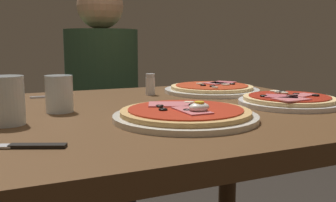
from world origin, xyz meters
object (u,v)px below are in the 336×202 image
object	(u,v)px
dining_table	(153,156)
pizza_foreground	(186,114)
pizza_across_left	(289,100)
fork	(13,99)
salt_shaker	(150,84)
water_glass_near	(7,104)
knife	(14,146)
pizza_across_right	(212,89)
water_glass_far	(59,96)
diner_person	(103,124)

from	to	relation	value
dining_table	pizza_foreground	size ratio (longest dim) A/B	3.43
pizza_across_left	fork	distance (m)	0.78
pizza_foreground	salt_shaker	size ratio (longest dim) A/B	4.68
water_glass_near	knife	size ratio (longest dim) A/B	0.53
pizza_across_right	water_glass_far	size ratio (longest dim) A/B	3.56
pizza_across_left	pizza_across_right	world-z (taller)	same
pizza_foreground	diner_person	bearing A→B (deg)	86.22
pizza_across_left	water_glass_near	world-z (taller)	water_glass_near
pizza_foreground	diner_person	xyz separation A→B (m)	(0.06, 0.95, -0.21)
water_glass_far	fork	bearing A→B (deg)	109.40
fork	diner_person	size ratio (longest dim) A/B	0.13
water_glass_near	fork	xyz separation A→B (m)	(0.03, 0.37, -0.04)
pizza_across_right	fork	xyz separation A→B (m)	(-0.61, 0.10, -0.01)
water_glass_near	salt_shaker	distance (m)	0.52
pizza_across_right	water_glass_near	bearing A→B (deg)	-157.18
water_glass_far	diner_person	bearing A→B (deg)	68.21
salt_shaker	fork	bearing A→B (deg)	169.61
water_glass_near	salt_shaker	size ratio (longest dim) A/B	1.48
pizza_across_right	salt_shaker	world-z (taller)	salt_shaker
pizza_foreground	water_glass_far	size ratio (longest dim) A/B	3.56
pizza_across_left	water_glass_near	xyz separation A→B (m)	(-0.69, 0.04, 0.03)
fork	knife	bearing A→B (deg)	-92.40
dining_table	knife	distance (m)	0.44
pizza_foreground	knife	bearing A→B (deg)	-166.18
pizza_across_left	water_glass_near	distance (m)	0.69
pizza_across_left	diner_person	world-z (taller)	diner_person
pizza_foreground	salt_shaker	bearing A→B (deg)	79.16
pizza_foreground	fork	bearing A→B (deg)	124.57
knife	diner_person	size ratio (longest dim) A/B	0.16
pizza_across_left	water_glass_far	bearing A→B (deg)	165.93
fork	salt_shaker	xyz separation A→B (m)	(0.40, -0.07, 0.03)
pizza_foreground	diner_person	size ratio (longest dim) A/B	0.27
knife	water_glass_near	bearing A→B (deg)	90.65
dining_table	pizza_across_right	distance (m)	0.39
salt_shaker	water_glass_near	bearing A→B (deg)	-145.43
water_glass_near	fork	distance (m)	0.37
pizza_across_left	water_glass_far	size ratio (longest dim) A/B	3.03
fork	pizza_across_right	bearing A→B (deg)	-9.33
pizza_across_left	diner_person	size ratio (longest dim) A/B	0.23
pizza_across_right	water_glass_near	size ratio (longest dim) A/B	3.15
pizza_across_left	knife	distance (m)	0.71
water_glass_far	pizza_across_left	bearing A→B (deg)	-14.07
pizza_across_right	salt_shaker	distance (m)	0.21
water_glass_far	knife	xyz separation A→B (m)	(-0.12, -0.29, -0.03)
pizza_foreground	water_glass_near	xyz separation A→B (m)	(-0.35, 0.10, 0.03)
pizza_across_left	water_glass_near	size ratio (longest dim) A/B	2.69
pizza_across_left	dining_table	bearing A→B (deg)	164.32
pizza_across_right	water_glass_near	world-z (taller)	water_glass_near
water_glass_far	salt_shaker	world-z (taller)	water_glass_far
dining_table	fork	bearing A→B (deg)	135.41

